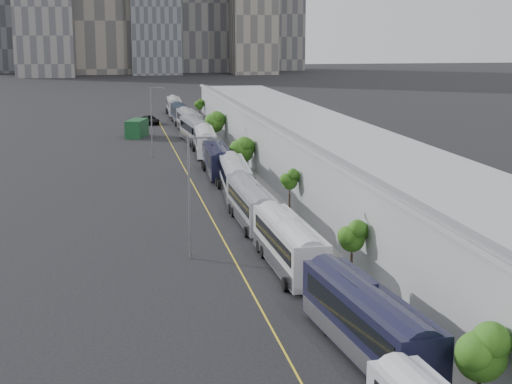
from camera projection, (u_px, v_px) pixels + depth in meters
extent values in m
cube|color=gray|center=(313.00, 208.00, 78.29)|extent=(10.00, 170.00, 0.12)
cube|color=gold|center=(208.00, 212.00, 76.45)|extent=(0.12, 160.00, 0.02)
cube|color=gray|center=(352.00, 174.00, 78.33)|extent=(12.00, 160.00, 6.80)
cube|color=gray|center=(353.00, 149.00, 77.83)|extent=(12.45, 160.40, 2.57)
cube|color=gray|center=(295.00, 139.00, 76.56)|extent=(0.30, 160.00, 0.40)
cube|color=black|center=(367.00, 322.00, 42.20)|extent=(3.94, 13.61, 3.25)
cube|color=black|center=(369.00, 313.00, 41.88)|extent=(3.84, 12.02, 1.11)
cube|color=silver|center=(367.00, 340.00, 42.40)|extent=(3.95, 13.35, 1.04)
cube|color=black|center=(359.00, 281.00, 43.33)|extent=(1.55, 2.39, 0.31)
cube|color=silver|center=(289.00, 244.00, 57.67)|extent=(2.91, 13.22, 3.19)
cube|color=black|center=(289.00, 238.00, 57.36)|extent=(2.94, 11.64, 1.09)
cube|color=silver|center=(289.00, 258.00, 57.87)|extent=(2.95, 12.96, 1.02)
cube|color=silver|center=(284.00, 217.00, 58.78)|extent=(1.36, 2.26, 0.30)
cube|color=gray|center=(251.00, 205.00, 71.43)|extent=(2.61, 12.46, 3.01)
cube|color=black|center=(252.00, 199.00, 71.14)|extent=(2.66, 10.97, 1.02)
cube|color=silver|center=(251.00, 215.00, 71.63)|extent=(2.65, 12.21, 0.96)
cube|color=gray|center=(248.00, 184.00, 72.49)|extent=(1.26, 2.12, 0.29)
cube|color=#B2B6BD|center=(235.00, 177.00, 84.50)|extent=(3.56, 13.13, 3.14)
cube|color=black|center=(235.00, 172.00, 84.19)|extent=(3.50, 11.59, 1.07)
cube|color=silver|center=(235.00, 186.00, 84.70)|extent=(3.58, 12.88, 1.01)
cube|color=#B2B6BD|center=(232.00, 159.00, 85.60)|extent=(1.46, 2.29, 0.30)
cube|color=black|center=(217.00, 160.00, 95.87)|extent=(3.08, 12.98, 3.12)
cube|color=black|center=(218.00, 156.00, 95.56)|extent=(3.08, 11.43, 1.06)
cube|color=silver|center=(217.00, 168.00, 96.07)|extent=(3.11, 12.72, 1.00)
cube|color=black|center=(216.00, 144.00, 96.95)|extent=(1.37, 2.23, 0.30)
cube|color=silver|center=(205.00, 141.00, 111.93)|extent=(3.60, 13.27, 3.18)
cube|color=black|center=(205.00, 137.00, 111.63)|extent=(3.54, 11.71, 1.08)
cube|color=silver|center=(205.00, 148.00, 112.14)|extent=(3.62, 13.01, 1.02)
cube|color=silver|center=(203.00, 128.00, 113.04)|extent=(1.47, 2.31, 0.30)
cube|color=gray|center=(195.00, 130.00, 124.07)|extent=(3.57, 13.58, 3.25)
cube|color=black|center=(195.00, 127.00, 123.75)|extent=(3.52, 11.98, 1.11)
cube|color=silver|center=(195.00, 137.00, 124.28)|extent=(3.59, 13.32, 1.04)
cube|color=gray|center=(193.00, 118.00, 125.20)|extent=(1.49, 2.36, 0.31)
cube|color=gray|center=(189.00, 121.00, 136.61)|extent=(3.21, 13.63, 3.28)
cube|color=black|center=(189.00, 118.00, 136.29)|extent=(3.21, 12.01, 1.12)
cube|color=silver|center=(189.00, 127.00, 136.82)|extent=(3.24, 13.36, 1.05)
cube|color=gray|center=(188.00, 110.00, 137.75)|extent=(1.44, 2.34, 0.31)
cube|color=black|center=(180.00, 114.00, 150.03)|extent=(2.79, 12.63, 3.05)
cube|color=black|center=(180.00, 111.00, 149.73)|extent=(2.82, 11.12, 1.04)
cube|color=silver|center=(180.00, 119.00, 150.22)|extent=(2.82, 12.38, 0.98)
cube|color=black|center=(179.00, 104.00, 151.09)|extent=(1.30, 2.16, 0.29)
cube|color=silver|center=(174.00, 106.00, 165.03)|extent=(3.06, 13.00, 3.13)
cube|color=black|center=(174.00, 104.00, 164.72)|extent=(3.06, 11.45, 1.06)
cube|color=silver|center=(174.00, 111.00, 165.23)|extent=(3.09, 12.74, 1.00)
cube|color=silver|center=(173.00, 97.00, 166.12)|extent=(1.37, 2.23, 0.30)
cylinder|color=black|center=(479.00, 384.00, 35.60)|extent=(0.18, 0.18, 3.24)
sphere|color=#1A5212|center=(481.00, 349.00, 35.25)|extent=(2.38, 2.38, 2.38)
cylinder|color=black|center=(352.00, 258.00, 55.30)|extent=(0.18, 0.18, 3.28)
sphere|color=#1A5212|center=(352.00, 236.00, 54.97)|extent=(1.82, 1.82, 1.82)
cylinder|color=black|center=(290.00, 197.00, 75.10)|extent=(0.18, 0.18, 3.51)
sphere|color=#1A5212|center=(290.00, 180.00, 74.77)|extent=(1.48, 1.48, 1.48)
cylinder|color=black|center=(242.00, 161.00, 97.98)|extent=(0.18, 0.18, 2.90)
sphere|color=#1A5212|center=(242.00, 148.00, 97.65)|extent=(2.96, 2.96, 2.96)
cylinder|color=black|center=(215.00, 132.00, 122.89)|extent=(0.18, 0.18, 3.59)
sphere|color=#1A5212|center=(215.00, 120.00, 122.50)|extent=(2.99, 2.99, 2.99)
cylinder|color=black|center=(199.00, 114.00, 150.49)|extent=(0.18, 0.18, 3.62)
sphere|color=#1A5212|center=(199.00, 105.00, 150.14)|extent=(1.47, 1.47, 1.47)
cylinder|color=#59595E|center=(189.00, 198.00, 60.02)|extent=(0.18, 0.18, 9.56)
cylinder|color=#59595E|center=(200.00, 138.00, 59.24)|extent=(1.80, 0.14, 0.14)
cube|color=#59595E|center=(211.00, 139.00, 59.41)|extent=(0.50, 0.22, 0.18)
cylinder|color=#59595E|center=(151.00, 123.00, 108.99)|extent=(0.18, 0.18, 9.76)
cylinder|color=#59595E|center=(157.00, 88.00, 108.19)|extent=(1.80, 0.14, 0.14)
cube|color=#59595E|center=(163.00, 89.00, 108.36)|extent=(0.50, 0.22, 0.18)
cube|color=#123D1E|center=(137.00, 128.00, 130.69)|extent=(4.17, 6.60, 2.94)
imported|color=black|center=(150.00, 120.00, 149.24)|extent=(3.68, 6.20, 1.62)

